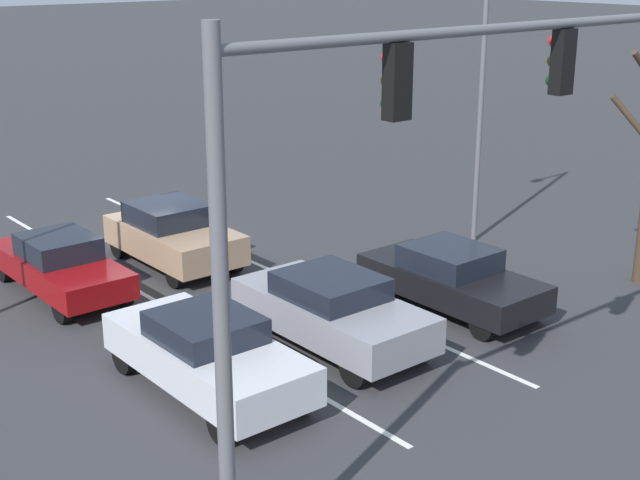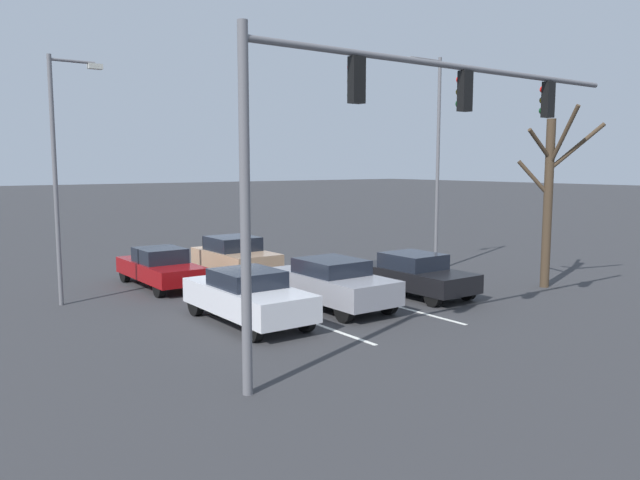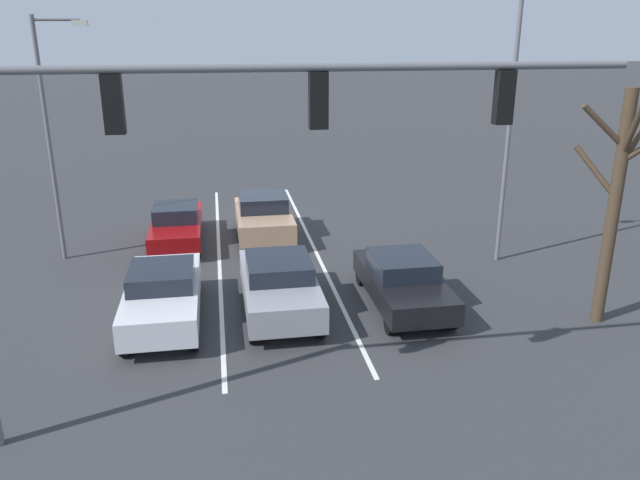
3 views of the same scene
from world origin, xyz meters
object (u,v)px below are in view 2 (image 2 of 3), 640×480
object	(u,v)px
car_gray_midlane_front	(332,282)
traffic_signal_gantry	(396,121)
car_maroon_rightlane_second	(160,267)
street_lamp_right_shoulder	(60,164)
street_lamp_left_shoulder	(435,151)
car_silver_rightlane_front	(247,296)
car_black_leftlane_front	(414,274)
bare_tree_near	(550,191)
car_tan_midlane_second	(235,257)

from	to	relation	value
car_gray_midlane_front	traffic_signal_gantry	xyz separation A→B (m)	(1.96, 4.85, 4.57)
car_maroon_rightlane_second	traffic_signal_gantry	bearing A→B (deg)	95.44
street_lamp_right_shoulder	street_lamp_left_shoulder	xyz separation A→B (m)	(-13.93, 2.52, 0.53)
car_gray_midlane_front	car_silver_rightlane_front	bearing A→B (deg)	1.95
traffic_signal_gantry	street_lamp_left_shoulder	xyz separation A→B (m)	(-9.36, -7.69, -0.40)
car_black_leftlane_front	bare_tree_near	bearing A→B (deg)	159.19
car_maroon_rightlane_second	traffic_signal_gantry	size ratio (longest dim) A/B	0.39
car_gray_midlane_front	street_lamp_left_shoulder	size ratio (longest dim) A/B	0.51
car_black_leftlane_front	traffic_signal_gantry	world-z (taller)	traffic_signal_gantry
bare_tree_near	car_tan_midlane_second	bearing A→B (deg)	-45.79
street_lamp_left_shoulder	bare_tree_near	xyz separation A→B (m)	(-0.86, 4.79, -1.48)
car_silver_rightlane_front	traffic_signal_gantry	bearing A→B (deg)	103.00
street_lamp_left_shoulder	bare_tree_near	world-z (taller)	street_lamp_left_shoulder
car_maroon_rightlane_second	street_lamp_left_shoulder	world-z (taller)	street_lamp_left_shoulder
bare_tree_near	car_gray_midlane_front	bearing A→B (deg)	-13.28
bare_tree_near	car_black_leftlane_front	bearing A→B (deg)	-20.81
car_tan_midlane_second	traffic_signal_gantry	world-z (taller)	traffic_signal_gantry
car_tan_midlane_second	bare_tree_near	bearing A→B (deg)	134.21
car_black_leftlane_front	car_tan_midlane_second	size ratio (longest dim) A/B	1.08
car_black_leftlane_front	street_lamp_left_shoulder	size ratio (longest dim) A/B	0.50
car_gray_midlane_front	bare_tree_near	bearing A→B (deg)	166.72
car_black_leftlane_front	street_lamp_right_shoulder	size ratio (longest dim) A/B	0.56
car_silver_rightlane_front	street_lamp_left_shoulder	xyz separation A→B (m)	(-10.45, -2.95, 4.19)
car_black_leftlane_front	car_tan_midlane_second	world-z (taller)	car_tan_midlane_second
car_gray_midlane_front	car_maroon_rightlane_second	xyz separation A→B (m)	(3.02, -6.33, -0.07)
traffic_signal_gantry	street_lamp_right_shoulder	xyz separation A→B (m)	(4.57, -10.21, -0.93)
car_gray_midlane_front	car_black_leftlane_front	bearing A→B (deg)	178.16
car_black_leftlane_front	car_silver_rightlane_front	distance (m)	6.47
car_tan_midlane_second	street_lamp_left_shoulder	size ratio (longest dim) A/B	0.46
car_black_leftlane_front	car_silver_rightlane_front	bearing A→B (deg)	-0.05
car_tan_midlane_second	traffic_signal_gantry	xyz separation A→B (m)	(2.05, 11.29, 4.55)
car_silver_rightlane_front	traffic_signal_gantry	xyz separation A→B (m)	(-1.10, 4.75, 4.59)
car_gray_midlane_front	car_tan_midlane_second	bearing A→B (deg)	-90.88
car_silver_rightlane_front	car_gray_midlane_front	bearing A→B (deg)	-178.05
traffic_signal_gantry	street_lamp_left_shoulder	bearing A→B (deg)	-140.58
car_silver_rightlane_front	car_tan_midlane_second	world-z (taller)	car_tan_midlane_second
street_lamp_right_shoulder	bare_tree_near	size ratio (longest dim) A/B	1.21
street_lamp_left_shoulder	bare_tree_near	distance (m)	5.09
car_gray_midlane_front	bare_tree_near	xyz separation A→B (m)	(-8.26, 1.95, 2.69)
bare_tree_near	street_lamp_right_shoulder	bearing A→B (deg)	-26.31
car_maroon_rightlane_second	traffic_signal_gantry	distance (m)	12.15
car_maroon_rightlane_second	car_gray_midlane_front	bearing A→B (deg)	115.51
car_black_leftlane_front	car_maroon_rightlane_second	world-z (taller)	car_maroon_rightlane_second
bare_tree_near	traffic_signal_gantry	bearing A→B (deg)	15.86
car_maroon_rightlane_second	bare_tree_near	xyz separation A→B (m)	(-11.28, 8.28, 2.77)
car_tan_midlane_second	street_lamp_left_shoulder	distance (m)	9.14
car_gray_midlane_front	street_lamp_right_shoulder	bearing A→B (deg)	-39.41
car_silver_rightlane_front	car_tan_midlane_second	distance (m)	7.26
car_black_leftlane_front	bare_tree_near	size ratio (longest dim) A/B	0.68
car_silver_rightlane_front	car_maroon_rightlane_second	xyz separation A→B (m)	(-0.03, -6.43, -0.06)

